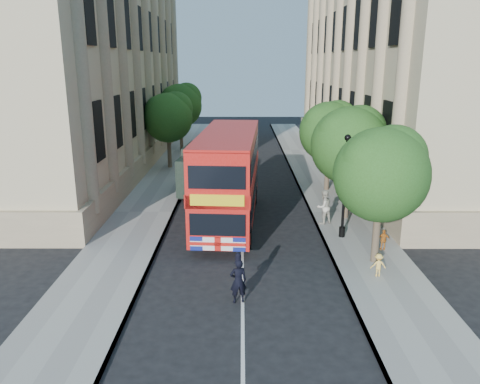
{
  "coord_description": "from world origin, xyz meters",
  "views": [
    {
      "loc": [
        -0.05,
        -16.03,
        8.6
      ],
      "look_at": [
        -0.12,
        6.5,
        2.3
      ],
      "focal_mm": 35.0,
      "sensor_mm": 36.0,
      "label": 1
    }
  ],
  "objects_px": {
    "lamp_post": "(344,191)",
    "police_constable": "(238,281)",
    "woman_pedestrian": "(324,207)",
    "box_van": "(201,171)",
    "double_decker_bus": "(229,174)"
  },
  "relations": [
    {
      "from": "box_van",
      "to": "double_decker_bus",
      "type": "bearing_deg",
      "value": -65.98
    },
    {
      "from": "box_van",
      "to": "woman_pedestrian",
      "type": "height_order",
      "value": "box_van"
    },
    {
      "from": "double_decker_bus",
      "to": "lamp_post",
      "type": "bearing_deg",
      "value": -19.8
    },
    {
      "from": "lamp_post",
      "to": "box_van",
      "type": "height_order",
      "value": "lamp_post"
    },
    {
      "from": "box_van",
      "to": "woman_pedestrian",
      "type": "distance_m",
      "value": 9.69
    },
    {
      "from": "police_constable",
      "to": "box_van",
      "type": "bearing_deg",
      "value": -92.29
    },
    {
      "from": "lamp_post",
      "to": "police_constable",
      "type": "bearing_deg",
      "value": -128.65
    },
    {
      "from": "police_constable",
      "to": "woman_pedestrian",
      "type": "height_order",
      "value": "woman_pedestrian"
    },
    {
      "from": "lamp_post",
      "to": "woman_pedestrian",
      "type": "xyz_separation_m",
      "value": [
        -0.6,
        2.03,
        -1.47
      ]
    },
    {
      "from": "double_decker_bus",
      "to": "woman_pedestrian",
      "type": "relative_size",
      "value": 5.88
    },
    {
      "from": "box_van",
      "to": "woman_pedestrian",
      "type": "xyz_separation_m",
      "value": [
        7.14,
        -6.54,
        -0.5
      ]
    },
    {
      "from": "lamp_post",
      "to": "woman_pedestrian",
      "type": "height_order",
      "value": "lamp_post"
    },
    {
      "from": "lamp_post",
      "to": "police_constable",
      "type": "relative_size",
      "value": 3.0
    },
    {
      "from": "box_van",
      "to": "police_constable",
      "type": "distance_m",
      "value": 15.25
    },
    {
      "from": "box_van",
      "to": "police_constable",
      "type": "height_order",
      "value": "box_van"
    }
  ]
}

